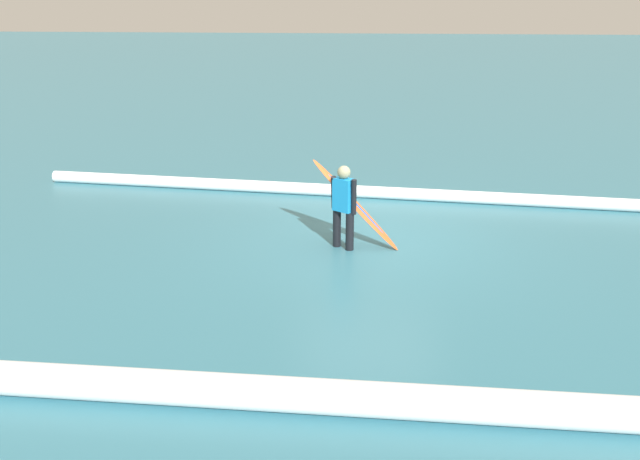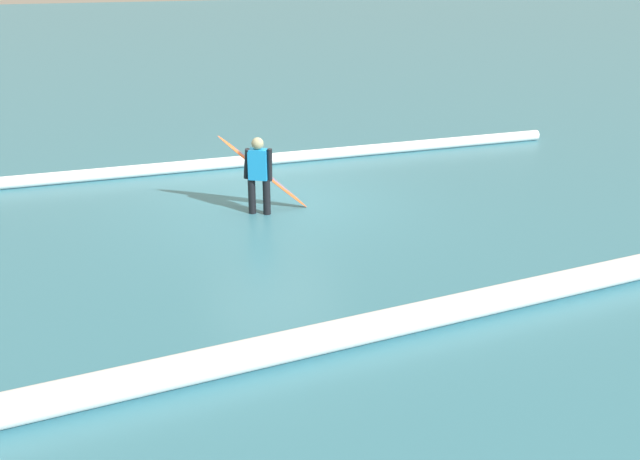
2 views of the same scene
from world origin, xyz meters
name	(u,v)px [view 2 (image 2 of 2)]	position (x,y,z in m)	size (l,w,h in m)	color
ground_plane	(274,202)	(0.00, 0.00, 0.00)	(157.40, 157.40, 0.00)	teal
surfer	(258,172)	(0.46, 0.52, 0.80)	(0.45, 0.43, 1.44)	black
surfboard	(263,172)	(0.28, 0.26, 0.71)	(1.63, 0.80, 1.44)	#E55926
wave_crest_foreground	(246,161)	(-0.28, -2.60, 0.13)	(0.26, 0.26, 15.58)	white
wave_crest_midground	(557,285)	(-2.20, 5.40, 0.18)	(0.37, 0.37, 18.33)	white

